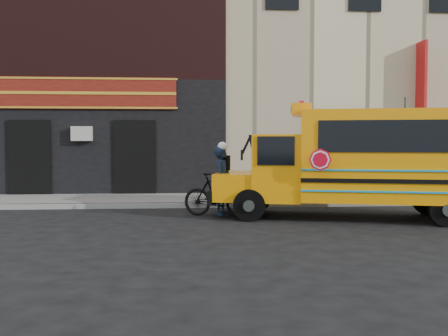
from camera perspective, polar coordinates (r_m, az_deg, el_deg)
name	(u,v)px	position (r m, az deg, el deg)	size (l,w,h in m)	color
ground	(242,221)	(12.49, 2.10, -6.05)	(120.00, 120.00, 0.00)	black
curb	(233,205)	(15.04, 1.03, -4.22)	(40.00, 0.20, 0.15)	gray
sidewalk	(229,199)	(16.52, 0.56, -3.57)	(40.00, 3.00, 0.15)	#62615C
building	(217,50)	(23.13, -0.86, 13.36)	(20.00, 10.70, 12.00)	beige
school_bus	(364,160)	(13.22, 15.74, 0.91)	(7.21, 3.73, 2.92)	black
sign_pole	(405,145)	(16.96, 19.98, 2.46)	(0.09, 0.29, 3.39)	#3E4641
bicycle	(218,195)	(13.07, -0.69, -3.10)	(0.54, 1.92, 1.15)	black
cyclist	(222,182)	(13.10, -0.18, -1.65)	(0.66, 0.43, 1.81)	black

